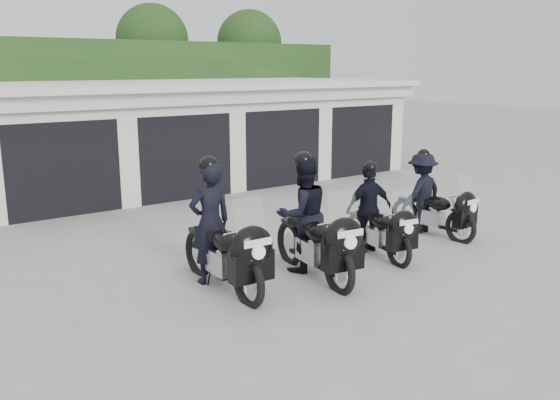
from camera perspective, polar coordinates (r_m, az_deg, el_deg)
ground at (r=11.31m, az=3.79°, el=-4.86°), size 80.00×80.00×0.00m
garage_block at (r=17.85m, az=-12.87°, el=6.04°), size 16.40×6.80×2.96m
background_vegetation at (r=22.43m, az=-17.11°, el=10.56°), size 20.00×3.90×5.80m
police_bike_a at (r=9.23m, az=-5.73°, el=-3.50°), size 0.75×2.44×2.13m
police_bike_b at (r=9.82m, az=2.83°, el=-2.17°), size 1.07×2.41×2.11m
police_bike_c at (r=11.04m, az=9.03°, el=-1.37°), size 1.05×2.02×1.77m
police_bike_d at (r=12.60m, az=14.05°, el=0.26°), size 1.13×2.09×1.81m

